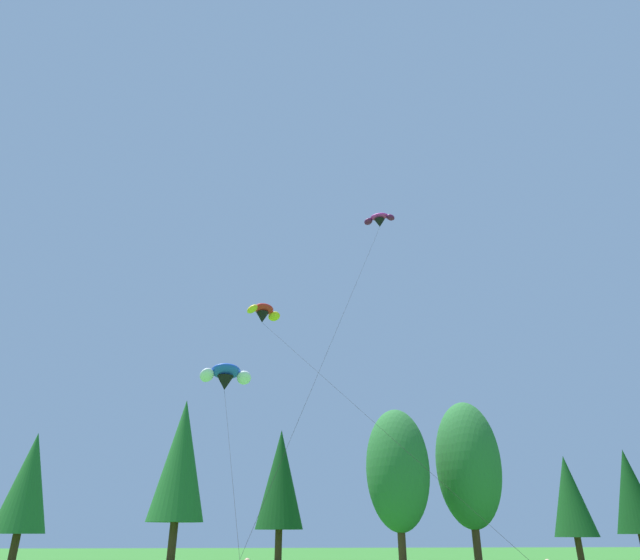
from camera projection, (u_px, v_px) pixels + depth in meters
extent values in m
cylinder|color=#472D19|center=(13.00, 553.00, 39.03)|extent=(0.55, 0.55, 2.51)
cone|color=#236628|center=(28.00, 481.00, 41.07)|extent=(3.73, 3.73, 7.16)
cylinder|color=#472D19|center=(172.00, 546.00, 41.58)|extent=(0.63, 0.63, 3.33)
cone|color=#236628|center=(181.00, 458.00, 44.29)|extent=(4.42, 4.42, 9.49)
cylinder|color=#472D19|center=(278.00, 549.00, 44.51)|extent=(0.58, 0.58, 2.83)
cone|color=#144719|center=(280.00, 478.00, 46.81)|extent=(3.99, 3.99, 8.05)
cylinder|color=#472D19|center=(402.00, 549.00, 40.81)|extent=(0.59, 0.59, 2.97)
ellipsoid|color=#2D7033|center=(398.00, 469.00, 43.22)|extent=(4.99, 4.99, 9.29)
cylinder|color=#472D19|center=(477.00, 546.00, 42.64)|extent=(0.62, 0.62, 3.22)
ellipsoid|color=#2D7033|center=(468.00, 463.00, 45.25)|extent=(5.27, 5.27, 10.09)
cylinder|color=#472D19|center=(580.00, 552.00, 44.36)|extent=(0.53, 0.53, 2.26)
cone|color=#144719|center=(570.00, 495.00, 46.20)|extent=(3.51, 3.51, 6.43)
cone|color=#0F3D14|center=(631.00, 490.00, 48.62)|extent=(3.70, 3.70, 7.07)
ellipsoid|color=#D12893|center=(379.00, 217.00, 43.78)|extent=(1.65, 1.36, 0.57)
ellipsoid|color=#66144C|center=(390.00, 217.00, 43.38)|extent=(0.96, 0.87, 0.73)
ellipsoid|color=#66144C|center=(368.00, 221.00, 43.95)|extent=(0.98, 0.95, 0.73)
cone|color=black|center=(380.00, 223.00, 43.61)|extent=(1.08, 1.08, 0.70)
cylinder|color=black|center=(334.00, 335.00, 32.18)|extent=(9.12, 13.39, 23.10)
ellipsoid|color=red|center=(264.00, 309.00, 41.54)|extent=(2.10, 2.05, 0.86)
ellipsoid|color=yellow|center=(274.00, 316.00, 42.09)|extent=(1.29, 1.33, 1.01)
ellipsoid|color=yellow|center=(252.00, 309.00, 40.73)|extent=(1.29, 1.29, 1.01)
cone|color=black|center=(262.00, 317.00, 41.33)|extent=(1.35, 1.35, 0.82)
cylinder|color=black|center=(354.00, 404.00, 30.40)|extent=(10.99, 17.46, 15.80)
ellipsoid|color=blue|center=(226.00, 371.00, 37.32)|extent=(2.25, 1.86, 1.22)
ellipsoid|color=white|center=(244.00, 378.00, 37.49)|extent=(1.42, 1.43, 1.35)
ellipsoid|color=white|center=(207.00, 375.00, 36.86)|extent=(1.13, 1.45, 1.35)
cone|color=black|center=(225.00, 383.00, 37.12)|extent=(1.33, 1.33, 0.97)
cylinder|color=black|center=(230.00, 451.00, 28.91)|extent=(2.22, 13.40, 9.74)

